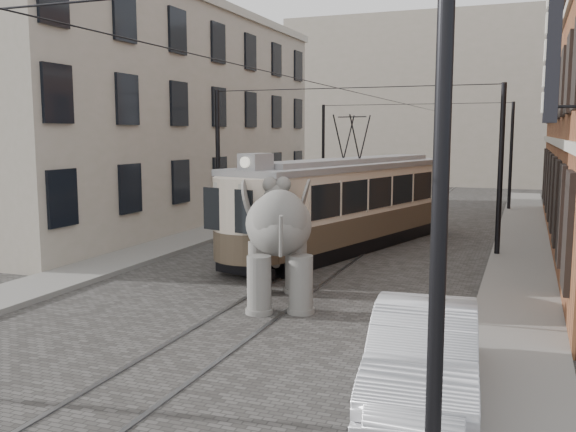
% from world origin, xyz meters
% --- Properties ---
extents(ground, '(120.00, 120.00, 0.00)m').
position_xyz_m(ground, '(0.00, 0.00, 0.00)').
color(ground, '#474441').
extents(tram_rails, '(1.54, 80.00, 0.02)m').
position_xyz_m(tram_rails, '(0.00, 0.00, 0.01)').
color(tram_rails, slate).
rests_on(tram_rails, ground).
extents(sidewalk_right, '(2.00, 60.00, 0.15)m').
position_xyz_m(sidewalk_right, '(6.00, 0.00, 0.07)').
color(sidewalk_right, slate).
rests_on(sidewalk_right, ground).
extents(sidewalk_left, '(2.00, 60.00, 0.15)m').
position_xyz_m(sidewalk_left, '(-6.50, 0.00, 0.07)').
color(sidewalk_left, slate).
rests_on(sidewalk_left, ground).
extents(stucco_building, '(7.00, 24.00, 10.00)m').
position_xyz_m(stucco_building, '(-11.00, 10.00, 5.00)').
color(stucco_building, gray).
rests_on(stucco_building, ground).
extents(distant_block, '(28.00, 10.00, 14.00)m').
position_xyz_m(distant_block, '(0.00, 40.00, 7.00)').
color(distant_block, gray).
rests_on(distant_block, ground).
extents(catenary, '(11.00, 30.20, 6.00)m').
position_xyz_m(catenary, '(-0.20, 5.00, 3.00)').
color(catenary, black).
rests_on(catenary, ground).
extents(tram, '(5.90, 12.68, 4.94)m').
position_xyz_m(tram, '(-0.03, 5.85, 2.47)').
color(tram, beige).
rests_on(tram, ground).
extents(elephant, '(4.61, 5.80, 3.13)m').
position_xyz_m(elephant, '(0.24, -2.11, 1.56)').
color(elephant, slate).
rests_on(elephant, ground).
extents(parked_car, '(2.12, 4.85, 1.55)m').
position_xyz_m(parked_car, '(4.63, -6.87, 0.78)').
color(parked_car, '#B3B3B9').
rests_on(parked_car, ground).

